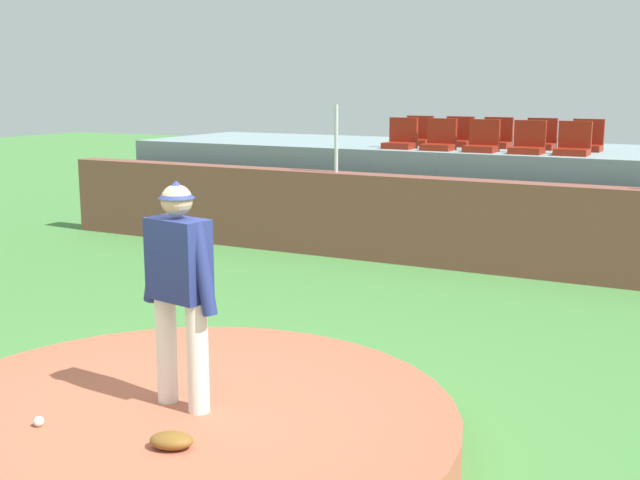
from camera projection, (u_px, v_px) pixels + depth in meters
The scene contains 18 objects.
ground_plane at pixel (178, 443), 6.03m from camera, with size 60.00×60.00×0.00m, color #46823C.
pitchers_mound at pixel (177, 427), 6.00m from camera, with size 4.24×4.24×0.26m, color #AD583F.
pitcher at pixel (179, 278), 5.88m from camera, with size 0.76×0.33×1.72m.
baseball at pixel (39, 421), 5.70m from camera, with size 0.07×0.07×0.07m, color white.
fielding_glove at pixel (172, 441), 5.35m from camera, with size 0.30×0.20×0.11m, color brown.
brick_barrier at pixel (456, 224), 11.69m from camera, with size 14.29×0.40×1.32m, color brown.
fence_post_left at pixel (336, 139), 12.35m from camera, with size 0.06×0.06×1.04m, color silver.
bleacher_platform at pixel (499, 195), 13.66m from camera, with size 13.08×3.19×1.62m, color gray.
stadium_chair_0 at pixel (401, 139), 13.20m from camera, with size 0.48×0.44×0.50m.
stadium_chair_1 at pixel (440, 140), 12.86m from camera, with size 0.48×0.44×0.50m.
stadium_chair_2 at pixel (482, 142), 12.52m from camera, with size 0.48×0.44×0.50m.
stadium_chair_3 at pixel (528, 143), 12.20m from camera, with size 0.48×0.44×0.50m.
stadium_chair_4 at pixel (573, 145), 11.94m from camera, with size 0.48×0.44×0.50m.
stadium_chair_5 at pixel (418, 136), 13.96m from camera, with size 0.48×0.44×0.50m.
stadium_chair_6 at pixel (458, 137), 13.65m from camera, with size 0.48×0.44×0.50m.
stadium_chair_7 at pixel (497, 138), 13.35m from camera, with size 0.48×0.44×0.50m.
stadium_chair_8 at pixel (541, 139), 13.04m from camera, with size 0.48×0.44×0.50m.
stadium_chair_9 at pixel (587, 141), 12.67m from camera, with size 0.48×0.44×0.50m.
Camera 1 is at (3.55, -4.50, 2.66)m, focal length 44.92 mm.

